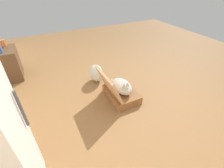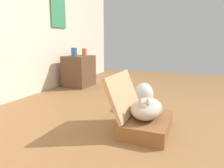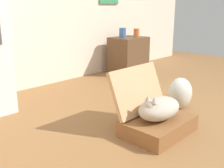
% 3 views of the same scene
% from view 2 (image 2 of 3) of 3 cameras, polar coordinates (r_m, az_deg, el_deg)
% --- Properties ---
extents(ground_plane, '(7.68, 7.68, 0.00)m').
position_cam_2_polar(ground_plane, '(2.27, 15.88, -10.48)').
color(ground_plane, olive).
rests_on(ground_plane, ground).
extents(wall_back, '(6.40, 0.15, 2.60)m').
position_cam_2_polar(wall_back, '(3.26, -28.68, 18.45)').
color(wall_back, beige).
rests_on(wall_back, ground).
extents(suitcase_base, '(0.61, 0.43, 0.14)m').
position_cam_2_polar(suitcase_base, '(2.01, 9.50, -11.03)').
color(suitcase_base, brown).
rests_on(suitcase_base, ground).
extents(suitcase_lid, '(0.61, 0.19, 0.41)m').
position_cam_2_polar(suitcase_lid, '(1.98, 3.20, -2.91)').
color(suitcase_lid, tan).
rests_on(suitcase_lid, suitcase_base).
extents(cat, '(0.52, 0.28, 0.23)m').
position_cam_2_polar(cat, '(1.95, 9.60, -6.70)').
color(cat, '#B2A899').
rests_on(cat, suitcase_base).
extents(plastic_bag_white, '(0.30, 0.24, 0.34)m').
position_cam_2_polar(plastic_bag_white, '(2.62, 8.86, -3.29)').
color(plastic_bag_white, silver).
rests_on(plastic_bag_white, ground).
extents(side_table, '(0.56, 0.44, 0.58)m').
position_cam_2_polar(side_table, '(3.97, -9.16, 3.60)').
color(side_table, brown).
rests_on(side_table, ground).
extents(vase_tall, '(0.11, 0.11, 0.16)m').
position_cam_2_polar(vase_tall, '(3.82, -10.53, 8.80)').
color(vase_tall, '#38609E').
rests_on(vase_tall, side_table).
extents(vase_short, '(0.10, 0.10, 0.13)m').
position_cam_2_polar(vase_short, '(4.04, -7.73, 8.88)').
color(vase_short, '#CC6B38').
rests_on(vase_short, side_table).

